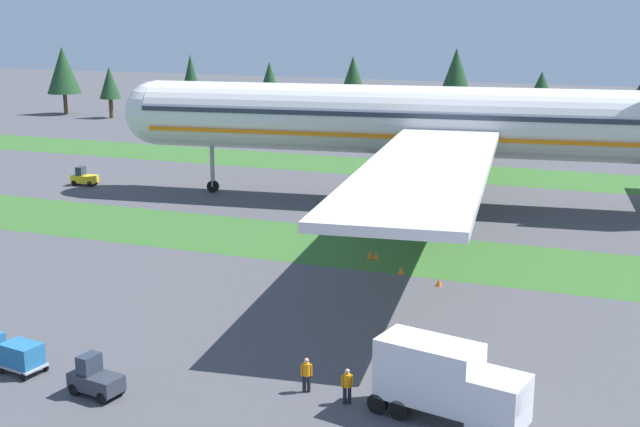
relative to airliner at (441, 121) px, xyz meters
name	(u,v)px	position (x,y,z in m)	size (l,w,h in m)	color
grass_strip_near	(339,246)	(-3.78, -17.16, -7.92)	(320.00, 10.91, 0.01)	#336028
grass_strip_far	(440,171)	(-3.78, 16.66, -7.92)	(320.00, 10.91, 0.01)	#336028
airliner	(441,121)	(0.00, 0.00, 0.00)	(63.40, 78.25, 22.10)	silver
baggage_tug	(95,379)	(-5.64, -45.92, -7.11)	(2.77, 1.69, 1.97)	#2D333D
cargo_dolly_lead	(22,355)	(-10.60, -45.13, -7.00)	(2.41, 1.83, 1.55)	#A3A3A8
catering_truck	(447,380)	(10.51, -42.47, -5.97)	(7.28, 3.67, 3.58)	silver
pushback_tractor	(84,178)	(-36.90, -4.67, -7.11)	(2.74, 1.62, 1.97)	yellow
ground_crew_marshaller	(306,374)	(3.61, -42.00, -6.98)	(0.52, 0.36, 1.74)	black
ground_crew_loader	(347,385)	(5.83, -42.46, -6.98)	(0.51, 0.36, 1.74)	black
taxiway_marker_0	(439,282)	(5.79, -23.96, -7.68)	(0.44, 0.44, 0.48)	orange
taxiway_marker_1	(401,271)	(2.71, -22.43, -7.65)	(0.44, 0.44, 0.54)	orange
taxiway_marker_2	(375,256)	(-0.07, -19.45, -7.67)	(0.44, 0.44, 0.49)	orange
taxiway_marker_3	(370,254)	(-0.48, -19.58, -7.60)	(0.44, 0.44, 0.65)	orange
distant_tree_line	(510,87)	(-1.14, 48.41, -0.81)	(158.53, 9.38, 12.62)	#4C3823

